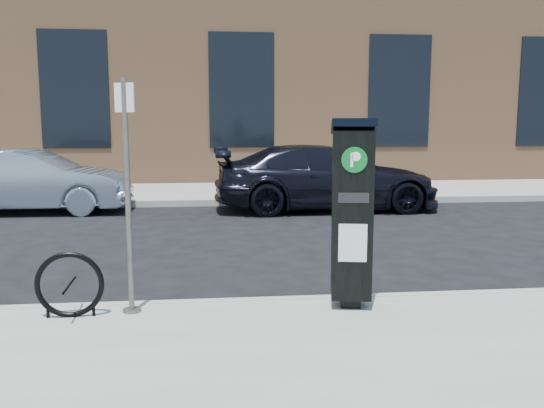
{
  "coord_description": "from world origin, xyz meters",
  "views": [
    {
      "loc": [
        -0.96,
        -6.03,
        2.06
      ],
      "look_at": [
        -0.27,
        0.5,
        1.11
      ],
      "focal_mm": 38.0,
      "sensor_mm": 36.0,
      "label": 1
    }
  ],
  "objects": [
    {
      "name": "ground",
      "position": [
        0.0,
        0.0,
        0.0
      ],
      "size": [
        120.0,
        120.0,
        0.0
      ],
      "primitive_type": "plane",
      "color": "black",
      "rests_on": "ground"
    },
    {
      "name": "sidewalk_far",
      "position": [
        0.0,
        14.0,
        0.07
      ],
      "size": [
        60.0,
        12.0,
        0.15
      ],
      "primitive_type": "cube",
      "color": "gray",
      "rests_on": "ground"
    },
    {
      "name": "curb_near",
      "position": [
        0.0,
        -0.02,
        0.07
      ],
      "size": [
        60.0,
        0.12,
        0.16
      ],
      "primitive_type": "cube",
      "color": "#9E9B93",
      "rests_on": "ground"
    },
    {
      "name": "curb_far",
      "position": [
        0.0,
        8.02,
        0.07
      ],
      "size": [
        60.0,
        0.12,
        0.16
      ],
      "primitive_type": "cube",
      "color": "#9E9B93",
      "rests_on": "ground"
    },
    {
      "name": "building",
      "position": [
        -0.0,
        17.0,
        4.15
      ],
      "size": [
        28.0,
        10.05,
        8.25
      ],
      "color": "#9C6B47",
      "rests_on": "ground"
    },
    {
      "name": "parking_kiosk",
      "position": [
        0.46,
        -0.35,
        1.15
      ],
      "size": [
        0.51,
        0.46,
        1.94
      ],
      "rotation": [
        0.0,
        0.0,
        -0.18
      ],
      "color": "black",
      "rests_on": "sidewalk_near"
    },
    {
      "name": "sign_pole",
      "position": [
        -1.78,
        -0.3,
        1.3
      ],
      "size": [
        0.2,
        0.19,
        2.32
      ],
      "rotation": [
        0.0,
        0.0,
        -0.39
      ],
      "color": "#554F4B",
      "rests_on": "sidewalk_near"
    },
    {
      "name": "bike_rack",
      "position": [
        -2.36,
        -0.4,
        0.47
      ],
      "size": [
        0.66,
        0.08,
        0.66
      ],
      "rotation": [
        0.0,
        0.0,
        0.04
      ],
      "color": "black",
      "rests_on": "sidewalk_near"
    },
    {
      "name": "car_silver",
      "position": [
        -5.02,
        7.4,
        0.71
      ],
      "size": [
        4.36,
        1.58,
        1.43
      ],
      "primitive_type": "imported",
      "rotation": [
        0.0,
        0.0,
        1.55
      ],
      "color": "gray",
      "rests_on": "ground"
    },
    {
      "name": "car_dark",
      "position": [
        1.71,
        7.16,
        0.76
      ],
      "size": [
        5.24,
        2.18,
        1.52
      ],
      "primitive_type": "imported",
      "rotation": [
        0.0,
        0.0,
        1.58
      ],
      "color": "black",
      "rests_on": "ground"
    }
  ]
}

